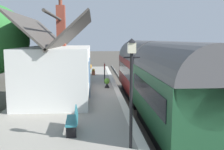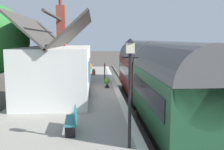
# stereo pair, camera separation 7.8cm
# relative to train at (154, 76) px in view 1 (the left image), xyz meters

# --- Properties ---
(ground_plane) EXTENTS (160.00, 160.00, 0.00)m
(ground_plane) POSITION_rel_train_xyz_m (1.43, 0.90, -2.21)
(ground_plane) COLOR #4C473F
(platform) EXTENTS (32.00, 6.15, 0.98)m
(platform) POSITION_rel_train_xyz_m (1.43, 4.97, -1.72)
(platform) COLOR gray
(platform) RESTS_ON ground
(platform_edge_coping) EXTENTS (32.00, 0.36, 0.02)m
(platform_edge_coping) POSITION_rel_train_xyz_m (1.43, 2.08, -1.22)
(platform_edge_coping) COLOR beige
(platform_edge_coping) RESTS_ON platform
(rail_near) EXTENTS (52.00, 0.08, 0.14)m
(rail_near) POSITION_rel_train_xyz_m (1.43, -0.72, -2.14)
(rail_near) COLOR gray
(rail_near) RESTS_ON ground
(rail_far) EXTENTS (52.00, 0.08, 0.14)m
(rail_far) POSITION_rel_train_xyz_m (1.43, 0.72, -2.14)
(rail_far) COLOR gray
(rail_far) RESTS_ON ground
(train) EXTENTS (16.41, 2.73, 4.32)m
(train) POSITION_rel_train_xyz_m (0.00, 0.00, 0.00)
(train) COLOR black
(train) RESTS_ON ground
(station_building) EXTENTS (8.20, 3.98, 5.99)m
(station_building) POSITION_rel_train_xyz_m (0.41, 5.77, 0.41)
(station_building) COLOR white
(station_building) RESTS_ON platform
(bench_platform_end) EXTENTS (1.41, 0.48, 0.88)m
(bench_platform_end) POSITION_rel_train_xyz_m (7.43, 4.24, -0.75)
(bench_platform_end) COLOR #26727F
(bench_platform_end) RESTS_ON platform
(bench_by_lamp) EXTENTS (1.42, 0.50, 0.88)m
(bench_by_lamp) POSITION_rel_train_xyz_m (-5.98, 4.41, -0.75)
(bench_by_lamp) COLOR #26727F
(bench_by_lamp) RESTS_ON platform
(bench_mid_platform) EXTENTS (1.42, 0.48, 0.88)m
(bench_mid_platform) POSITION_rel_train_xyz_m (10.08, 4.37, -0.75)
(bench_mid_platform) COLOR #26727F
(bench_mid_platform) RESTS_ON platform
(planter_edge_near) EXTENTS (0.67, 0.67, 0.93)m
(planter_edge_near) POSITION_rel_train_xyz_m (9.50, 7.25, -0.75)
(planter_edge_near) COLOR black
(planter_edge_near) RESTS_ON platform
(planter_corner_building) EXTENTS (0.38, 0.38, 0.70)m
(planter_corner_building) POSITION_rel_train_xyz_m (2.86, 2.72, -0.89)
(planter_corner_building) COLOR black
(planter_corner_building) RESTS_ON platform
(planter_edge_far) EXTENTS (0.83, 0.32, 0.59)m
(planter_edge_far) POSITION_rel_train_xyz_m (9.90, 3.69, -0.95)
(planter_edge_far) COLOR #9E5138
(planter_edge_far) RESTS_ON platform
(planter_bench_left) EXTENTS (0.55, 0.55, 0.80)m
(planter_bench_left) POSITION_rel_train_xyz_m (12.33, 6.10, -0.82)
(planter_bench_left) COLOR teal
(planter_bench_left) RESTS_ON platform
(planter_by_door) EXTENTS (1.00, 0.32, 0.66)m
(planter_by_door) POSITION_rel_train_xyz_m (5.79, 4.20, -0.91)
(planter_by_door) COLOR gray
(planter_by_door) RESTS_ON platform
(planter_bench_right) EXTENTS (0.59, 0.59, 0.87)m
(planter_bench_right) POSITION_rel_train_xyz_m (12.49, 4.15, -0.78)
(planter_bench_right) COLOR teal
(planter_bench_right) RESTS_ON platform
(lamp_post_platform) EXTENTS (0.32, 0.50, 3.47)m
(lamp_post_platform) POSITION_rel_train_xyz_m (-7.51, 2.48, 1.21)
(lamp_post_platform) COLOR black
(lamp_post_platform) RESTS_ON platform
(station_sign_board) EXTENTS (0.96, 0.06, 1.57)m
(station_sign_board) POSITION_rel_train_xyz_m (4.93, 2.80, -0.04)
(station_sign_board) COLOR black
(station_sign_board) RESTS_ON platform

